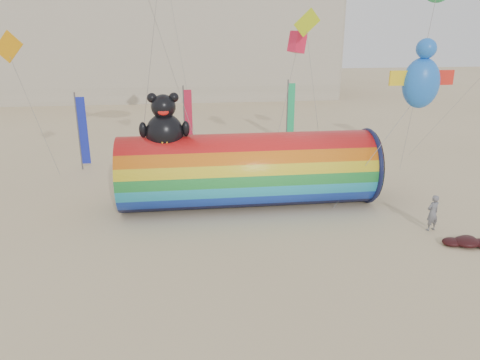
{
  "coord_description": "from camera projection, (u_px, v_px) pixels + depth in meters",
  "views": [
    {
      "loc": [
        -2.12,
        -19.31,
        9.53
      ],
      "look_at": [
        0.5,
        1.5,
        2.4
      ],
      "focal_mm": 35.0,
      "sensor_mm": 36.0,
      "label": 1
    }
  ],
  "objects": [
    {
      "name": "hotel_building",
      "position": [
        100.0,
        15.0,
        59.89
      ],
      "size": [
        60.4,
        15.4,
        20.6
      ],
      "color": "#B7AD99",
      "rests_on": "ground"
    },
    {
      "name": "kite_handler",
      "position": [
        433.0,
        213.0,
        22.22
      ],
      "size": [
        0.74,
        0.59,
        1.79
      ],
      "primitive_type": "imported",
      "rotation": [
        0.0,
        0.0,
        3.41
      ],
      "color": "slate",
      "rests_on": "ground"
    },
    {
      "name": "fabric_bundle",
      "position": [
        470.0,
        242.0,
        20.92
      ],
      "size": [
        2.62,
        1.35,
        0.41
      ],
      "color": "#3F0B0C",
      "rests_on": "ground"
    },
    {
      "name": "ground",
      "position": [
        233.0,
        240.0,
        21.46
      ],
      "size": [
        160.0,
        160.0,
        0.0
      ],
      "primitive_type": "plane",
      "color": "#CCB58C",
      "rests_on": "ground"
    },
    {
      "name": "windsock_assembly",
      "position": [
        247.0,
        168.0,
        25.01
      ],
      "size": [
        13.61,
        4.15,
        6.28
      ],
      "color": "red",
      "rests_on": "ground"
    },
    {
      "name": "festival_banners",
      "position": [
        193.0,
        121.0,
        34.24
      ],
      "size": [
        15.92,
        5.29,
        5.2
      ],
      "color": "#59595E",
      "rests_on": "ground"
    }
  ]
}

